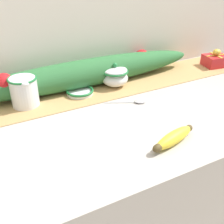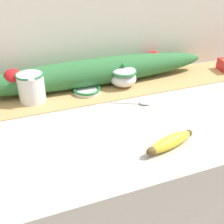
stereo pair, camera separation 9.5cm
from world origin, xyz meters
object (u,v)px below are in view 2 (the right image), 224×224
(sugar_bowl, at_px, (123,76))
(spoon, at_px, (142,103))
(banana, at_px, (170,142))
(cream_pitcher, at_px, (31,86))
(small_dish, at_px, (87,90))

(sugar_bowl, distance_m, spoon, 0.19)
(banana, bearing_deg, sugar_bowl, 85.09)
(cream_pitcher, height_order, banana, cream_pitcher)
(sugar_bowl, xyz_separation_m, banana, (-0.04, -0.46, -0.03))
(cream_pitcher, relative_size, sugar_bowl, 1.10)
(banana, bearing_deg, spoon, 80.77)
(spoon, bearing_deg, sugar_bowl, 117.79)
(banana, xyz_separation_m, spoon, (0.05, 0.28, -0.02))
(small_dish, bearing_deg, sugar_bowl, 2.39)
(small_dish, xyz_separation_m, banana, (0.13, -0.46, 0.01))
(sugar_bowl, bearing_deg, spoon, -88.08)
(sugar_bowl, relative_size, small_dish, 1.02)
(small_dish, relative_size, banana, 0.61)
(cream_pitcher, relative_size, banana, 0.68)
(banana, bearing_deg, small_dish, 105.90)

